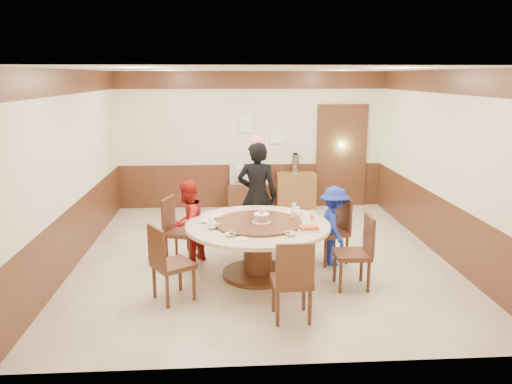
{
  "coord_description": "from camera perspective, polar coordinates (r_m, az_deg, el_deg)",
  "views": [
    {
      "loc": [
        -0.55,
        -7.27,
        2.72
      ],
      "look_at": [
        -0.11,
        -0.39,
        1.1
      ],
      "focal_mm": 35.0,
      "sensor_mm": 36.0,
      "label": 1
    }
  ],
  "objects": [
    {
      "name": "side_cabinet",
      "position": [
        10.42,
        4.57,
        0.18
      ],
      "size": [
        0.8,
        0.4,
        0.75
      ],
      "primitive_type": "cube",
      "color": "brown",
      "rests_on": "ground"
    },
    {
      "name": "bottle_2",
      "position": [
        7.23,
        4.36,
        -1.97
      ],
      "size": [
        0.06,
        0.06,
        0.16
      ],
      "primitive_type": "cylinder",
      "color": "white",
      "rests_on": "banquet_table"
    },
    {
      "name": "room",
      "position": [
        7.49,
        0.71,
        0.56
      ],
      "size": [
        6.0,
        6.04,
        2.84
      ],
      "color": "beige",
      "rests_on": "ground"
    },
    {
      "name": "person_standing",
      "position": [
        7.87,
        0.12,
        -0.42
      ],
      "size": [
        0.68,
        0.5,
        1.73
      ],
      "primitive_type": "imported",
      "rotation": [
        0.0,
        0.0,
        3.0
      ],
      "color": "black",
      "rests_on": "ground"
    },
    {
      "name": "person_red",
      "position": [
        7.33,
        -7.82,
        -3.48
      ],
      "size": [
        0.73,
        0.77,
        1.26
      ],
      "primitive_type": "imported",
      "rotation": [
        0.0,
        0.0,
        4.16
      ],
      "color": "#AE1C17",
      "rests_on": "ground"
    },
    {
      "name": "bottle_0",
      "position": [
        6.8,
        4.22,
        -2.95
      ],
      "size": [
        0.06,
        0.06,
        0.16
      ],
      "primitive_type": "cylinder",
      "color": "white",
      "rests_on": "banquet_table"
    },
    {
      "name": "chair_1",
      "position": [
        8.17,
        0.94,
        -3.97
      ],
      "size": [
        0.5,
        0.51,
        0.97
      ],
      "rotation": [
        0.0,
        0.0,
        3.28
      ],
      "color": "#4A2717",
      "rests_on": "ground"
    },
    {
      "name": "television",
      "position": [
        10.23,
        -0.88,
        1.99
      ],
      "size": [
        0.8,
        0.24,
        0.46
      ],
      "primitive_type": "imported",
      "rotation": [
        0.0,
        0.0,
        2.97
      ],
      "color": "gray",
      "rests_on": "tv_stand"
    },
    {
      "name": "person_blue",
      "position": [
        7.35,
        8.9,
        -3.86
      ],
      "size": [
        0.46,
        0.77,
        1.16
      ],
      "primitive_type": "imported",
      "rotation": [
        0.0,
        0.0,
        1.61
      ],
      "color": "#172B97",
      "rests_on": "ground"
    },
    {
      "name": "teapot_right",
      "position": [
        7.11,
        4.72,
        -2.39
      ],
      "size": [
        0.17,
        0.15,
        0.13
      ],
      "primitive_type": "ellipsoid",
      "color": "white",
      "rests_on": "banquet_table"
    },
    {
      "name": "bowl_1",
      "position": [
        6.3,
        3.94,
        -4.79
      ],
      "size": [
        0.15,
        0.15,
        0.05
      ],
      "primitive_type": "imported",
      "color": "white",
      "rests_on": "banquet_table"
    },
    {
      "name": "bowl_4",
      "position": [
        6.86,
        -5.78,
        -3.37
      ],
      "size": [
        0.15,
        0.15,
        0.04
      ],
      "primitive_type": "imported",
      "color": "white",
      "rests_on": "banquet_table"
    },
    {
      "name": "tv_stand",
      "position": [
        10.33,
        -0.87,
        -0.62
      ],
      "size": [
        0.85,
        0.45,
        0.5
      ],
      "primitive_type": "cube",
      "color": "#4A2717",
      "rests_on": "ground"
    },
    {
      "name": "bowl_3",
      "position": [
        6.7,
        6.07,
        -3.77
      ],
      "size": [
        0.13,
        0.13,
        0.04
      ],
      "primitive_type": "imported",
      "color": "white",
      "rests_on": "banquet_table"
    },
    {
      "name": "thermos",
      "position": [
        10.31,
        4.52,
        3.23
      ],
      "size": [
        0.15,
        0.15,
        0.38
      ],
      "primitive_type": "cylinder",
      "color": "silver",
      "rests_on": "side_cabinet"
    },
    {
      "name": "notice_right",
      "position": [
        10.36,
        2.47,
        6.17
      ],
      "size": [
        0.3,
        0.0,
        0.22
      ],
      "primitive_type": "cube",
      "color": "white",
      "rests_on": "room"
    },
    {
      "name": "banquet_table",
      "position": [
        6.85,
        0.22,
        -5.39
      ],
      "size": [
        1.97,
        1.97,
        0.78
      ],
      "color": "#4A2717",
      "rests_on": "ground"
    },
    {
      "name": "chair_5",
      "position": [
        6.69,
        11.06,
        -8.18
      ],
      "size": [
        0.46,
        0.45,
        0.97
      ],
      "rotation": [
        0.0,
        0.0,
        7.84
      ],
      "color": "#4A2717",
      "rests_on": "ground"
    },
    {
      "name": "teapot_left",
      "position": [
        6.57,
        -5.09,
        -3.72
      ],
      "size": [
        0.17,
        0.15,
        0.13
      ],
      "primitive_type": "ellipsoid",
      "color": "white",
      "rests_on": "banquet_table"
    },
    {
      "name": "saucer_far",
      "position": [
        7.3,
        3.48,
        -2.4
      ],
      "size": [
        0.18,
        0.18,
        0.01
      ],
      "primitive_type": "cylinder",
      "color": "white",
      "rests_on": "banquet_table"
    },
    {
      "name": "chair_3",
      "position": [
        6.3,
        -9.58,
        -9.49
      ],
      "size": [
        0.61,
        0.61,
        0.97
      ],
      "rotation": [
        0.0,
        0.0,
        5.29
      ],
      "color": "#4A2717",
      "rests_on": "ground"
    },
    {
      "name": "notice_left",
      "position": [
        10.28,
        -1.16,
        7.8
      ],
      "size": [
        0.25,
        0.0,
        0.35
      ],
      "primitive_type": "cube",
      "color": "white",
      "rests_on": "room"
    },
    {
      "name": "chair_0",
      "position": [
        7.52,
        8.63,
        -5.66
      ],
      "size": [
        0.56,
        0.55,
        0.97
      ],
      "rotation": [
        0.0,
        0.0,
        1.88
      ],
      "color": "#4A2717",
      "rests_on": "ground"
    },
    {
      "name": "bottle_1",
      "position": [
        6.85,
        6.46,
        -2.86
      ],
      "size": [
        0.06,
        0.06,
        0.16
      ],
      "primitive_type": "cylinder",
      "color": "white",
      "rests_on": "banquet_table"
    },
    {
      "name": "chair_2",
      "position": [
        7.52,
        -8.56,
        -5.65
      ],
      "size": [
        0.56,
        0.55,
        0.97
      ],
      "rotation": [
        0.0,
        0.0,
        4.4
      ],
      "color": "#4A2717",
      "rests_on": "ground"
    },
    {
      "name": "saucer_near",
      "position": [
        6.15,
        -1.7,
        -5.39
      ],
      "size": [
        0.18,
        0.18,
        0.01
      ],
      "primitive_type": "cylinder",
      "color": "white",
      "rests_on": "banquet_table"
    },
    {
      "name": "birthday_cake",
      "position": [
        6.73,
        0.64,
        -2.96
      ],
      "size": [
        0.26,
        0.26,
        0.18
      ],
      "color": "white",
      "rests_on": "banquet_table"
    },
    {
      "name": "bowl_0",
      "position": [
        7.07,
        -4.55,
        -2.83
      ],
      "size": [
        0.16,
        0.16,
        0.04
      ],
      "primitive_type": "imported",
      "color": "white",
      "rests_on": "banquet_table"
    },
    {
      "name": "bowl_5",
      "position": [
        7.38,
        1.24,
        -2.1
      ],
      "size": [
        0.12,
        0.12,
        0.04
      ],
      "primitive_type": "imported",
      "color": "white",
      "rests_on": "banquet_table"
    },
    {
      "name": "bowl_2",
      "position": [
        6.28,
        -2.93,
        -4.89
      ],
      "size": [
        0.14,
        0.14,
        0.04
      ],
      "primitive_type": "imported",
      "color": "white",
      "rests_on": "banquet_table"
    },
    {
      "name": "shrimp_platter",
      "position": [
        6.52,
        6.06,
        -4.17
      ],
      "size": [
        0.3,
        0.2,
        0.06
      ],
      "color": "white",
      "rests_on": "banquet_table"
    },
    {
      "name": "chair_4",
      "position": [
        5.76,
        4.1,
        -11.57
      ],
      "size": [
        0.45,
        0.46,
        0.97
      ],
      "rotation": [
        0.0,
        0.0,
        6.31
      ],
      "color": "#4A2717",
      "rests_on": "ground"
    }
  ]
}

